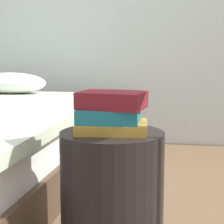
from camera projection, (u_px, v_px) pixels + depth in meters
side_table at (112, 195)px, 1.54m from camera, size 0.39×0.39×0.49m
book_ochre at (113, 127)px, 1.50m from camera, size 0.27×0.23×0.04m
book_teal at (109, 115)px, 1.49m from camera, size 0.22×0.17×0.05m
book_maroon at (112, 100)px, 1.48m from camera, size 0.26×0.20×0.06m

